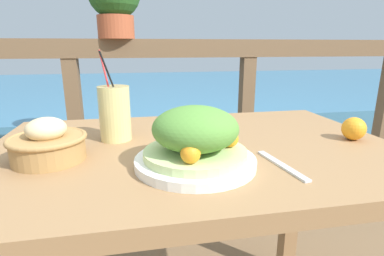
# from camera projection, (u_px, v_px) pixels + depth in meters

# --- Properties ---
(patio_table) EXTENTS (1.09, 0.73, 0.76)m
(patio_table) POSITION_uv_depth(u_px,v_px,m) (195.00, 183.00, 0.84)
(patio_table) COLOR #997047
(patio_table) RESTS_ON ground_plane
(railing_fence) EXTENTS (2.80, 0.08, 1.05)m
(railing_fence) POSITION_uv_depth(u_px,v_px,m) (165.00, 98.00, 1.58)
(railing_fence) COLOR brown
(railing_fence) RESTS_ON ground_plane
(sea_backdrop) EXTENTS (12.00, 4.00, 0.51)m
(sea_backdrop) POSITION_uv_depth(u_px,v_px,m) (147.00, 104.00, 4.08)
(sea_backdrop) COLOR teal
(sea_backdrop) RESTS_ON ground_plane
(salad_plate) EXTENTS (0.27, 0.27, 0.14)m
(salad_plate) POSITION_uv_depth(u_px,v_px,m) (195.00, 141.00, 0.66)
(salad_plate) COLOR white
(salad_plate) RESTS_ON patio_table
(drink_glass) EXTENTS (0.09, 0.09, 0.25)m
(drink_glass) POSITION_uv_depth(u_px,v_px,m) (115.00, 113.00, 0.84)
(drink_glass) COLOR #DBCC7F
(drink_glass) RESTS_ON patio_table
(bread_basket) EXTENTS (0.17, 0.17, 0.10)m
(bread_basket) POSITION_uv_depth(u_px,v_px,m) (48.00, 143.00, 0.69)
(bread_basket) COLOR #AD7F47
(bread_basket) RESTS_ON patio_table
(fork) EXTENTS (0.04, 0.18, 0.00)m
(fork) POSITION_uv_depth(u_px,v_px,m) (282.00, 165.00, 0.67)
(fork) COLOR silver
(fork) RESTS_ON patio_table
(orange_near_basket) EXTENTS (0.07, 0.07, 0.07)m
(orange_near_basket) POSITION_uv_depth(u_px,v_px,m) (354.00, 129.00, 0.85)
(orange_near_basket) COLOR orange
(orange_near_basket) RESTS_ON patio_table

